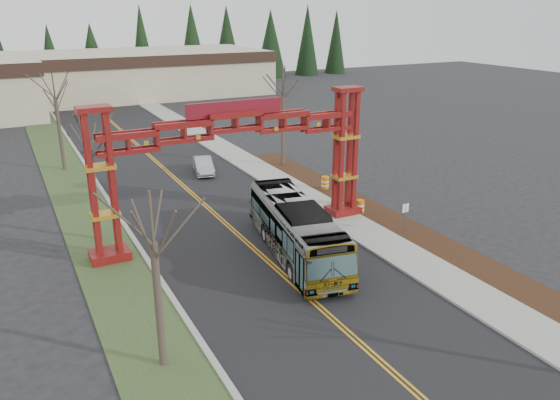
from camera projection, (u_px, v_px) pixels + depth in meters
road at (201, 202)px, 40.80m from camera, size 12.00×110.00×0.02m
lane_line_left at (200, 202)px, 40.74m from camera, size 0.12×100.00×0.01m
lane_line_right at (203, 202)px, 40.84m from camera, size 0.12×100.00×0.01m
curb_right at (275, 189)px, 43.43m from camera, size 0.30×110.00×0.15m
sidewalk_right at (291, 187)px, 44.05m from camera, size 2.60×110.00×0.14m
landscape_strip at (448, 250)px, 32.61m from camera, size 2.60×50.00×0.12m
grass_median at (90, 220)px, 37.34m from camera, size 4.00×110.00×0.08m
curb_left at (118, 215)px, 38.12m from camera, size 0.30×110.00×0.15m
gateway_arch at (236, 144)px, 32.93m from camera, size 18.20×1.60×8.90m
retail_building_east at (146, 73)px, 89.98m from camera, size 38.00×20.30×7.00m
conifer_treeline at (71, 51)px, 94.88m from camera, size 116.10×5.60×13.00m
transit_bus at (296, 229)px, 31.61m from camera, size 4.86×12.00×3.26m
silver_sedan at (203, 165)px, 47.69m from camera, size 2.34×4.47×1.40m
bare_tree_median_near at (153, 243)px, 20.45m from camera, size 3.10×3.10×7.51m
bare_tree_median_mid at (89, 149)px, 32.25m from camera, size 3.01×3.01×7.90m
bare_tree_median_far at (55, 98)px, 46.77m from camera, size 3.26×3.26×8.60m
bare_tree_right_far at (283, 93)px, 47.93m from camera, size 3.45×3.45×8.99m
street_sign at (405, 212)px, 34.56m from camera, size 0.47×0.06×2.08m
barrel_south at (360, 207)px, 38.26m from camera, size 0.57×0.57×1.06m
barrel_mid at (335, 198)px, 40.00m from camera, size 0.59×0.59×1.09m
barrel_north at (325, 183)px, 43.34m from camera, size 0.60×0.60×1.12m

